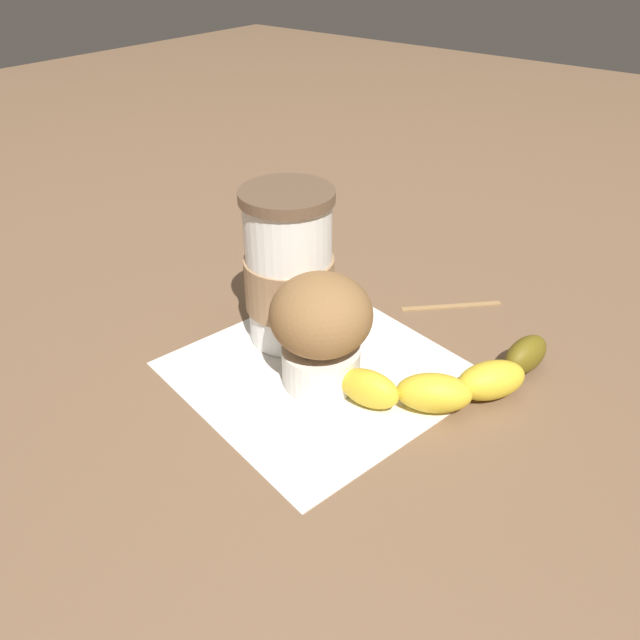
# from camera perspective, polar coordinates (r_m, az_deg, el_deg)

# --- Properties ---
(ground_plane) EXTENTS (3.00, 3.00, 0.00)m
(ground_plane) POSITION_cam_1_polar(r_m,az_deg,el_deg) (0.58, 0.00, -4.77)
(ground_plane) COLOR brown
(paper_napkin) EXTENTS (0.27, 0.27, 0.00)m
(paper_napkin) POSITION_cam_1_polar(r_m,az_deg,el_deg) (0.58, 0.00, -4.71)
(paper_napkin) COLOR white
(paper_napkin) RESTS_ON ground_plane
(coffee_cup) EXTENTS (0.09, 0.09, 0.15)m
(coffee_cup) POSITION_cam_1_polar(r_m,az_deg,el_deg) (0.59, -2.85, 4.50)
(coffee_cup) COLOR white
(coffee_cup) RESTS_ON paper_napkin
(muffin) EXTENTS (0.09, 0.09, 0.10)m
(muffin) POSITION_cam_1_polar(r_m,az_deg,el_deg) (0.54, 0.09, -0.59)
(muffin) COLOR white
(muffin) RESTS_ON paper_napkin
(banana) EXTENTS (0.14, 0.18, 0.03)m
(banana) POSITION_cam_1_polar(r_m,az_deg,el_deg) (0.56, 12.48, -5.39)
(banana) COLOR gold
(banana) RESTS_ON paper_napkin
(wooden_stirrer) EXTENTS (0.08, 0.08, 0.00)m
(wooden_stirrer) POSITION_cam_1_polar(r_m,az_deg,el_deg) (0.69, 11.92, 1.29)
(wooden_stirrer) COLOR #9E7547
(wooden_stirrer) RESTS_ON ground_plane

